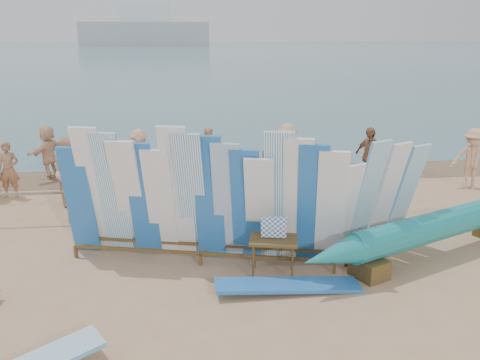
{
  "coord_description": "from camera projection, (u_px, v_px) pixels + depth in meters",
  "views": [
    {
      "loc": [
        0.9,
        -9.29,
        4.59
      ],
      "look_at": [
        2.2,
        2.46,
        1.14
      ],
      "focal_mm": 38.0,
      "sensor_mm": 36.0,
      "label": 1
    }
  ],
  "objects": [
    {
      "name": "ground",
      "position": [
        143.0,
        273.0,
        10.05
      ],
      "size": [
        160.0,
        160.0,
        0.0
      ],
      "primitive_type": "plane",
      "color": "tan",
      "rests_on": "ground"
    },
    {
      "name": "beachgoer_5",
      "position": [
        140.0,
        162.0,
        15.25
      ],
      "size": [
        0.72,
        1.61,
        1.67
      ],
      "primitive_type": "imported",
      "rotation": [
        0.0,
        0.0,
        4.86
      ],
      "color": "beige",
      "rests_on": "ground"
    },
    {
      "name": "vendor_table",
      "position": [
        273.0,
        255.0,
        9.89
      ],
      "size": [
        1.03,
        0.82,
        1.22
      ],
      "rotation": [
        0.0,
        0.0,
        -0.21
      ],
      "color": "brown",
      "rests_on": "ground"
    },
    {
      "name": "beachgoer_7",
      "position": [
        210.0,
        155.0,
        16.05
      ],
      "size": [
        0.7,
        0.68,
        1.73
      ],
      "primitive_type": "imported",
      "rotation": [
        0.0,
        0.0,
        0.73
      ],
      "color": "#8C6042",
      "rests_on": "ground"
    },
    {
      "name": "outrigger_canoe",
      "position": [
        439.0,
        227.0,
        10.66
      ],
      "size": [
        6.73,
        3.48,
        1.01
      ],
      "rotation": [
        0.0,
        0.0,
        0.42
      ],
      "color": "brown",
      "rests_on": "ground"
    },
    {
      "name": "beachgoer_9",
      "position": [
        287.0,
        151.0,
        16.3
      ],
      "size": [
        0.96,
        1.27,
        1.82
      ],
      "primitive_type": "imported",
      "rotation": [
        0.0,
        0.0,
        4.24
      ],
      "color": "tan",
      "rests_on": "ground"
    },
    {
      "name": "beachgoer_2",
      "position": [
        68.0,
        171.0,
        13.91
      ],
      "size": [
        0.7,
        1.0,
        1.87
      ],
      "primitive_type": "imported",
      "rotation": [
        0.0,
        0.0,
        1.89
      ],
      "color": "beige",
      "rests_on": "ground"
    },
    {
      "name": "beachgoer_extra_0",
      "position": [
        472.0,
        159.0,
        15.27
      ],
      "size": [
        1.3,
        0.9,
        1.85
      ],
      "primitive_type": "imported",
      "rotation": [
        0.0,
        0.0,
        5.9
      ],
      "color": "tan",
      "rests_on": "ground"
    },
    {
      "name": "beachgoer_1",
      "position": [
        9.0,
        170.0,
        14.47
      ],
      "size": [
        0.6,
        0.33,
        1.64
      ],
      "primitive_type": "imported",
      "rotation": [
        0.0,
        0.0,
        6.28
      ],
      "color": "#8C6042",
      "rests_on": "ground"
    },
    {
      "name": "side_surfboard_rack",
      "position": [
        376.0,
        202.0,
        10.65
      ],
      "size": [
        2.33,
        1.53,
        2.57
      ],
      "rotation": [
        0.0,
        0.0,
        0.43
      ],
      "color": "brown",
      "rests_on": "ground"
    },
    {
      "name": "main_surfboard_rack",
      "position": [
        202.0,
        202.0,
        10.25
      ],
      "size": [
        5.75,
        2.09,
        2.89
      ],
      "rotation": [
        0.0,
        0.0,
        -0.25
      ],
      "color": "brown",
      "rests_on": "ground"
    },
    {
      "name": "stroller",
      "position": [
        268.0,
        192.0,
        13.69
      ],
      "size": [
        0.72,
        0.89,
        1.07
      ],
      "rotation": [
        0.0,
        0.0,
        0.25
      ],
      "color": "red",
      "rests_on": "ground"
    },
    {
      "name": "beachgoer_6",
      "position": [
        270.0,
        176.0,
        13.69
      ],
      "size": [
        0.84,
        0.9,
        1.71
      ],
      "primitive_type": "imported",
      "rotation": [
        0.0,
        0.0,
        5.41
      ],
      "color": "tan",
      "rests_on": "ground"
    },
    {
      "name": "beach_chair_left",
      "position": [
        140.0,
        196.0,
        13.98
      ],
      "size": [
        0.65,
        0.66,
        0.84
      ],
      "rotation": [
        0.0,
        0.0,
        -0.25
      ],
      "color": "red",
      "rests_on": "ground"
    },
    {
      "name": "beachgoer_10",
      "position": [
        369.0,
        156.0,
        15.72
      ],
      "size": [
        0.89,
        1.15,
        1.81
      ],
      "primitive_type": "imported",
      "rotation": [
        0.0,
        0.0,
        5.18
      ],
      "color": "#8C6042",
      "rests_on": "ground"
    },
    {
      "name": "beach_chair_right",
      "position": [
        153.0,
        203.0,
        13.48
      ],
      "size": [
        0.7,
        0.71,
        0.8
      ],
      "rotation": [
        0.0,
        0.0,
        0.53
      ],
      "color": "red",
      "rests_on": "ground"
    },
    {
      "name": "fence",
      "position": [
        151.0,
        196.0,
        12.74
      ],
      "size": [
        12.08,
        0.08,
        0.9
      ],
      "color": "gray",
      "rests_on": "ground"
    },
    {
      "name": "beachgoer_3",
      "position": [
        140.0,
        155.0,
        16.11
      ],
      "size": [
        0.53,
        1.11,
        1.67
      ],
      "primitive_type": "imported",
      "rotation": [
        0.0,
        0.0,
        1.65
      ],
      "color": "tan",
      "rests_on": "ground"
    },
    {
      "name": "beachgoer_8",
      "position": [
        326.0,
        177.0,
        13.76
      ],
      "size": [
        0.41,
        0.79,
        1.6
      ],
      "primitive_type": "imported",
      "rotation": [
        0.0,
        0.0,
        4.76
      ],
      "color": "beige",
      "rests_on": "ground"
    },
    {
      "name": "beachgoer_4",
      "position": [
        121.0,
        173.0,
        14.04
      ],
      "size": [
        1.03,
        0.55,
        1.69
      ],
      "primitive_type": "imported",
      "rotation": [
        0.0,
        0.0,
        0.12
      ],
      "color": "#8C6042",
      "rests_on": "ground"
    },
    {
      "name": "beachgoer_11",
      "position": [
        48.0,
        151.0,
        16.45
      ],
      "size": [
        1.03,
        1.69,
        1.74
      ],
      "primitive_type": "imported",
      "rotation": [
        0.0,
        0.0,
        4.37
      ],
      "color": "beige",
      "rests_on": "ground"
    },
    {
      "name": "ocean",
      "position": [
        179.0,
        50.0,
        132.18
      ],
      "size": [
        320.0,
        240.0,
        0.02
      ],
      "primitive_type": "cube",
      "color": "#426A76",
      "rests_on": "ground"
    },
    {
      "name": "wet_sand_strip",
      "position": [
        159.0,
        175.0,
        16.92
      ],
      "size": [
        40.0,
        2.6,
        0.01
      ],
      "primitive_type": "cube",
      "color": "brown",
      "rests_on": "ground"
    },
    {
      "name": "distant_ship",
      "position": [
        145.0,
        30.0,
        179.04
      ],
      "size": [
        45.0,
        8.0,
        14.0
      ],
      "color": "#999EA3",
      "rests_on": "ocean"
    },
    {
      "name": "flat_board_d",
      "position": [
        288.0,
        290.0,
        9.38
      ],
      "size": [
        2.71,
        0.59,
        0.21
      ],
      "primitive_type": "cube",
      "rotation": [
        0.05,
        0.0,
        1.58
      ],
      "color": "blue",
      "rests_on": "ground"
    }
  ]
}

